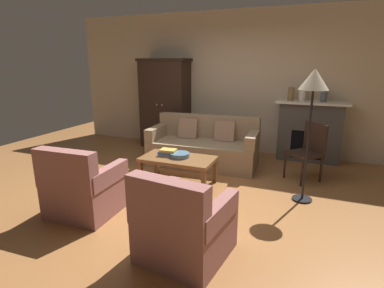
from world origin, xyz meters
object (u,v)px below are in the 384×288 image
mantel_vase_bronze (291,94)px  armchair_near_left (84,189)px  fireplace (309,131)px  armoire (165,103)px  book_stack (168,152)px  side_chair_wooden (309,148)px  armchair_near_right (183,227)px  mantel_vase_cream (303,92)px  dog (76,169)px  floor_lamp (313,88)px  couch (204,147)px  mantel_vase_slate (324,95)px  fruit_bowl (180,155)px  coffee_table (178,161)px

mantel_vase_bronze → armchair_near_left: size_ratio=0.27×
mantel_vase_bronze → fireplace: bearing=2.7°
armoire → mantel_vase_bronze: bearing=1.3°
armchair_near_left → book_stack: bearing=69.7°
mantel_vase_bronze → side_chair_wooden: (0.41, -1.02, -0.73)m
fireplace → armchair_near_right: (-0.99, -3.61, -0.25)m
mantel_vase_cream → dog: bearing=-140.0°
armchair_near_left → floor_lamp: 3.08m
book_stack → side_chair_wooden: (2.01, 0.90, 0.04)m
couch → armoire: bearing=144.1°
mantel_vase_slate → armchair_near_left: mantel_vase_slate is taller
book_stack → armchair_near_right: 1.94m
side_chair_wooden → dog: 3.59m
mantel_vase_cream → armchair_near_left: (-2.29, -3.24, -0.96)m
armoire → fruit_bowl: (1.18, -1.87, -0.49)m
dog → book_stack: bearing=26.9°
armoire → couch: 1.61m
armchair_near_left → dog: bearing=137.4°
book_stack → side_chair_wooden: side_chair_wooden is taller
armchair_near_right → dog: (-2.22, 1.04, -0.07)m
floor_lamp → armchair_near_left: bearing=-150.7°
armoire → mantel_vase_bronze: size_ratio=7.78×
fireplace → mantel_vase_bronze: (-0.38, -0.02, 0.67)m
fireplace → armoire: (-2.95, -0.08, 0.38)m
fruit_bowl → dog: fruit_bowl is taller
mantel_vase_cream → mantel_vase_slate: 0.36m
fireplace → armchair_near_right: bearing=-105.4°
mantel_vase_slate → floor_lamp: (-0.17, -1.85, 0.26)m
fruit_bowl → floor_lamp: floor_lamp is taller
coffee_table → book_stack: bearing=172.0°
armoire → mantel_vase_slate: (3.13, 0.06, 0.30)m
book_stack → mantel_vase_cream: bearing=46.9°
armchair_near_left → mantel_vase_slate: bearing=50.7°
fireplace → coffee_table: 2.67m
floor_lamp → fruit_bowl: bearing=-177.5°
mantel_vase_slate → fruit_bowl: bearing=-135.4°
mantel_vase_slate → armchair_near_right: size_ratio=0.28×
fireplace → armchair_near_left: fireplace is taller
fruit_bowl → dog: bearing=-156.6°
book_stack → floor_lamp: 2.24m
side_chair_wooden → armchair_near_right: bearing=-111.7°
armoire → floor_lamp: armoire is taller
fireplace → floor_lamp: (0.01, -1.87, 0.94)m
couch → side_chair_wooden: size_ratio=2.18×
mantel_vase_bronze → fruit_bowl: bearing=-125.9°
fireplace → couch: fireplace is taller
couch → coffee_table: couch is taller
fireplace → armchair_near_right: fireplace is taller
armchair_near_right → fireplace: bearing=74.6°
armchair_near_left → mantel_vase_cream: bearing=54.8°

